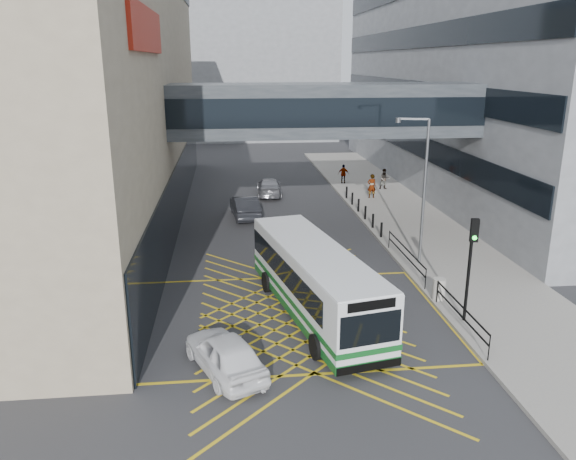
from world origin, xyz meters
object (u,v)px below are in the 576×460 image
object	(u,v)px
street_lamp	(421,183)
litter_bin	(439,289)
car_dark	(245,207)
pedestrian_c	(344,174)
pedestrian_b	(385,179)
car_silver	(269,186)
bus	(314,279)
car_white	(225,353)
pedestrian_a	(372,186)
traffic_light	(471,255)

from	to	relation	value
street_lamp	litter_bin	xyz separation A→B (m)	(-0.54, -4.67, -3.76)
car_dark	pedestrian_c	size ratio (longest dim) A/B	2.96
litter_bin	pedestrian_b	distance (m)	22.33
car_dark	street_lamp	size ratio (longest dim) A/B	0.64
street_lamp	car_silver	bearing A→B (deg)	125.13
street_lamp	bus	bearing A→B (deg)	-125.50
car_dark	litter_bin	xyz separation A→B (m)	(8.01, -15.06, -0.11)
car_white	car_silver	distance (m)	26.52
litter_bin	pedestrian_c	size ratio (longest dim) A/B	0.59
bus	car_white	size ratio (longest dim) A/B	2.37
car_silver	car_dark	bearing A→B (deg)	74.33
car_silver	pedestrian_b	bearing A→B (deg)	-173.79
car_silver	street_lamp	size ratio (longest dim) A/B	0.62
bus	car_silver	distance (m)	22.08
street_lamp	pedestrian_b	bearing A→B (deg)	94.09
car_dark	car_silver	distance (m)	6.76
car_white	pedestrian_a	distance (m)	26.44
pedestrian_a	pedestrian_c	distance (m)	5.61
traffic_light	pedestrian_a	world-z (taller)	traffic_light
litter_bin	traffic_light	bearing A→B (deg)	-83.34
traffic_light	pedestrian_c	bearing A→B (deg)	98.07
car_white	car_dark	distance (m)	19.93
pedestrian_a	pedestrian_c	xyz separation A→B (m)	(-1.06, 5.51, -0.11)
pedestrian_b	car_silver	bearing A→B (deg)	-172.30
car_silver	litter_bin	bearing A→B (deg)	108.10
street_lamp	pedestrian_a	distance (m)	14.89
street_lamp	car_dark	bearing A→B (deg)	143.70
pedestrian_c	litter_bin	bearing A→B (deg)	104.86
street_lamp	pedestrian_b	xyz separation A→B (m)	(3.11, 17.36, -3.41)
car_dark	traffic_light	size ratio (longest dim) A/B	1.10
bus	traffic_light	distance (m)	6.33
litter_bin	pedestrian_a	size ratio (longest dim) A/B	0.52
traffic_light	car_white	bearing A→B (deg)	-155.93
pedestrian_c	car_white	bearing A→B (deg)	87.68
bus	car_dark	distance (m)	15.85
bus	car_dark	bearing A→B (deg)	86.71
bus	pedestrian_a	bearing A→B (deg)	57.40
car_white	pedestrian_c	size ratio (longest dim) A/B	2.81
car_dark	pedestrian_c	xyz separation A→B (m)	(8.78, 9.57, 0.22)
pedestrian_c	street_lamp	bearing A→B (deg)	106.00
car_silver	car_white	bearing A→B (deg)	85.26
bus	street_lamp	distance (m)	8.63
pedestrian_a	car_dark	bearing A→B (deg)	20.04
traffic_light	street_lamp	xyz separation A→B (m)	(0.28, 6.93, 1.41)
car_silver	traffic_light	bearing A→B (deg)	107.30
bus	pedestrian_b	distance (m)	24.48
car_white	litter_bin	size ratio (longest dim) A/B	4.77
car_white	traffic_light	world-z (taller)	traffic_light
traffic_light	pedestrian_c	distance (m)	26.97
car_white	pedestrian_c	distance (m)	31.15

